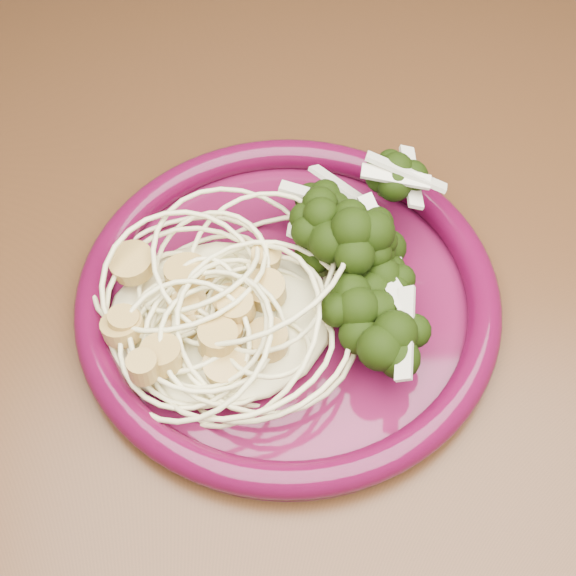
% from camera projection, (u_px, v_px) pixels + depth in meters
% --- Properties ---
extents(dining_table, '(1.20, 0.80, 0.75)m').
position_uv_depth(dining_table, '(222.00, 378.00, 0.63)').
color(dining_table, '#472814').
rests_on(dining_table, ground).
extents(dinner_plate, '(0.36, 0.36, 0.02)m').
position_uv_depth(dinner_plate, '(288.00, 296.00, 0.54)').
color(dinner_plate, '#4B0B27').
rests_on(dinner_plate, dining_table).
extents(spaghetti_pile, '(0.18, 0.17, 0.03)m').
position_uv_depth(spaghetti_pile, '(218.00, 311.00, 0.52)').
color(spaghetti_pile, beige).
rests_on(spaghetti_pile, dinner_plate).
extents(scallop_cluster, '(0.18, 0.18, 0.05)m').
position_uv_depth(scallop_cluster, '(213.00, 274.00, 0.49)').
color(scallop_cluster, tan).
rests_on(scallop_cluster, spaghetti_pile).
extents(broccoli_pile, '(0.14, 0.18, 0.05)m').
position_uv_depth(broccoli_pile, '(371.00, 247.00, 0.54)').
color(broccoli_pile, black).
rests_on(broccoli_pile, dinner_plate).
extents(onion_garnish, '(0.09, 0.12, 0.05)m').
position_uv_depth(onion_garnish, '(375.00, 215.00, 0.51)').
color(onion_garnish, beige).
rests_on(onion_garnish, broccoli_pile).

